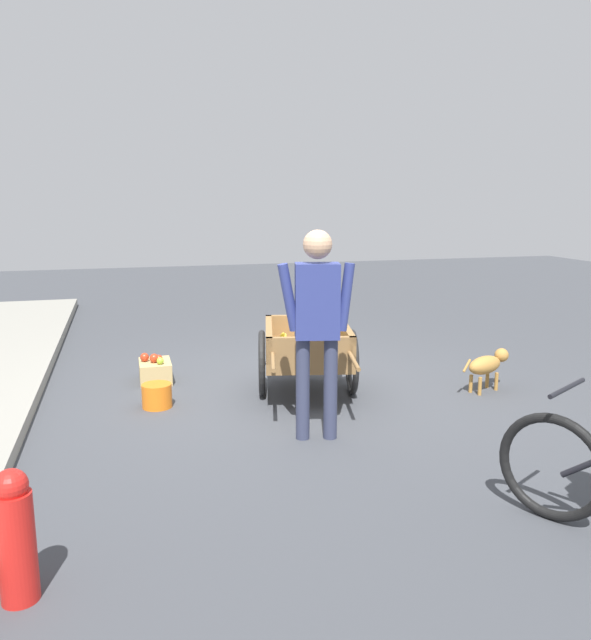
{
  "coord_description": "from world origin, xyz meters",
  "views": [
    {
      "loc": [
        -5.64,
        1.47,
        1.91
      ],
      "look_at": [
        0.01,
        -0.08,
        0.75
      ],
      "focal_mm": 35.17,
      "sensor_mm": 36.0,
      "label": 1
    }
  ],
  "objects_px": {
    "dog": "(487,364)",
    "plastic_bucket": "(157,396)",
    "fire_hydrant": "(15,536)",
    "vendor_person": "(317,316)",
    "apple_crate": "(155,371)",
    "fruit_cart": "(308,351)"
  },
  "relations": [
    {
      "from": "vendor_person",
      "to": "fire_hydrant",
      "type": "height_order",
      "value": "vendor_person"
    },
    {
      "from": "apple_crate",
      "to": "fire_hydrant",
      "type": "bearing_deg",
      "value": 166.94
    },
    {
      "from": "plastic_bucket",
      "to": "apple_crate",
      "type": "xyz_separation_m",
      "value": [
        0.83,
        -0.03,
        0.01
      ]
    },
    {
      "from": "fruit_cart",
      "to": "fire_hydrant",
      "type": "distance_m",
      "value": 3.51
    },
    {
      "from": "fire_hydrant",
      "to": "vendor_person",
      "type": "bearing_deg",
      "value": -51.31
    },
    {
      "from": "dog",
      "to": "apple_crate",
      "type": "relative_size",
      "value": 1.44
    },
    {
      "from": "vendor_person",
      "to": "plastic_bucket",
      "type": "height_order",
      "value": "vendor_person"
    },
    {
      "from": "plastic_bucket",
      "to": "apple_crate",
      "type": "height_order",
      "value": "apple_crate"
    },
    {
      "from": "fire_hydrant",
      "to": "plastic_bucket",
      "type": "height_order",
      "value": "fire_hydrant"
    },
    {
      "from": "plastic_bucket",
      "to": "dog",
      "type": "bearing_deg",
      "value": -96.34
    },
    {
      "from": "vendor_person",
      "to": "fire_hydrant",
      "type": "relative_size",
      "value": 2.48
    },
    {
      "from": "vendor_person",
      "to": "plastic_bucket",
      "type": "distance_m",
      "value": 1.85
    },
    {
      "from": "fire_hydrant",
      "to": "plastic_bucket",
      "type": "xyz_separation_m",
      "value": [
        2.7,
        -0.79,
        -0.22
      ]
    },
    {
      "from": "vendor_person",
      "to": "fire_hydrant",
      "type": "xyz_separation_m",
      "value": [
        -1.59,
        1.98,
        -0.67
      ]
    },
    {
      "from": "vendor_person",
      "to": "dog",
      "type": "distance_m",
      "value": 2.26
    },
    {
      "from": "dog",
      "to": "fire_hydrant",
      "type": "distance_m",
      "value": 4.63
    },
    {
      "from": "fruit_cart",
      "to": "plastic_bucket",
      "type": "xyz_separation_m",
      "value": [
        -0.01,
        1.45,
        -0.32
      ]
    },
    {
      "from": "dog",
      "to": "plastic_bucket",
      "type": "distance_m",
      "value": 3.22
    },
    {
      "from": "apple_crate",
      "to": "plastic_bucket",
      "type": "bearing_deg",
      "value": 178.17
    },
    {
      "from": "fruit_cart",
      "to": "dog",
      "type": "distance_m",
      "value": 1.8
    },
    {
      "from": "dog",
      "to": "apple_crate",
      "type": "height_order",
      "value": "dog"
    },
    {
      "from": "vendor_person",
      "to": "plastic_bucket",
      "type": "bearing_deg",
      "value": 47.12
    }
  ]
}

